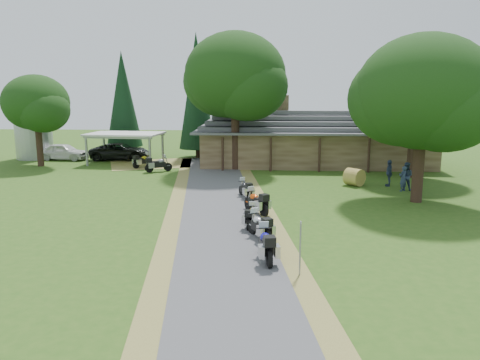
# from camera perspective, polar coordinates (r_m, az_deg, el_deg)

# --- Properties ---
(ground) EXTENTS (120.00, 120.00, 0.00)m
(ground) POSITION_cam_1_polar(r_m,az_deg,el_deg) (20.14, -1.96, -8.32)
(ground) COLOR #2E5518
(ground) RESTS_ON ground
(driveway) EXTENTS (51.95, 51.95, 0.00)m
(driveway) POSITION_cam_1_polar(r_m,az_deg,el_deg) (23.98, -2.23, -5.16)
(driveway) COLOR #49494C
(driveway) RESTS_ON ground
(lodge) EXTENTS (21.40, 9.40, 4.90)m
(lodge) POSITION_cam_1_polar(r_m,az_deg,el_deg) (43.33, 9.10, 5.20)
(lodge) COLOR brown
(lodge) RESTS_ON ground
(silo) EXTENTS (3.57, 3.57, 7.06)m
(silo) POSITION_cam_1_polar(r_m,az_deg,el_deg) (50.28, -23.94, 6.41)
(silo) COLOR gray
(silo) RESTS_ON ground
(carport) EXTENTS (6.82, 4.83, 2.82)m
(carport) POSITION_cam_1_polar(r_m,az_deg,el_deg) (44.23, -13.75, 3.78)
(carport) COLOR silver
(carport) RESTS_ON ground
(car_white_sedan) EXTENTS (3.18, 6.31, 2.03)m
(car_white_sedan) POSITION_cam_1_polar(r_m,az_deg,el_deg) (48.36, -20.71, 3.50)
(car_white_sedan) COLOR silver
(car_white_sedan) RESTS_ON ground
(car_dark_suv) EXTENTS (3.25, 6.49, 2.40)m
(car_dark_suv) POSITION_cam_1_polar(r_m,az_deg,el_deg) (46.86, -14.38, 3.88)
(car_dark_suv) COLOR black
(car_dark_suv) RESTS_ON ground
(motorcycle_row_a) EXTENTS (1.02, 2.14, 1.41)m
(motorcycle_row_a) POSITION_cam_1_polar(r_m,az_deg,el_deg) (18.57, 3.18, -7.72)
(motorcycle_row_a) COLOR #15119C
(motorcycle_row_a) RESTS_ON ground
(motorcycle_row_b) EXTENTS (1.43, 1.97, 1.30)m
(motorcycle_row_b) POSITION_cam_1_polar(r_m,az_deg,el_deg) (21.19, 2.39, -5.50)
(motorcycle_row_b) COLOR #B5B6BD
(motorcycle_row_b) RESTS_ON ground
(motorcycle_row_c) EXTENTS (0.73, 1.73, 1.15)m
(motorcycle_row_c) POSITION_cam_1_polar(r_m,az_deg,el_deg) (23.03, 1.32, -4.35)
(motorcycle_row_c) COLOR #C5950B
(motorcycle_row_c) RESTS_ON ground
(motorcycle_row_d) EXTENTS (1.67, 2.02, 1.37)m
(motorcycle_row_d) POSITION_cam_1_polar(r_m,az_deg,el_deg) (25.56, 1.98, -2.56)
(motorcycle_row_d) COLOR #D2460D
(motorcycle_row_d) RESTS_ON ground
(motorcycle_row_e) EXTENTS (1.22, 1.81, 1.18)m
(motorcycle_row_e) POSITION_cam_1_polar(r_m,az_deg,el_deg) (29.29, 0.62, -1.01)
(motorcycle_row_e) COLOR black
(motorcycle_row_e) RESTS_ON ground
(motorcycle_carport_a) EXTENTS (1.55, 1.91, 1.29)m
(motorcycle_carport_a) POSITION_cam_1_polar(r_m,az_deg,el_deg) (41.66, -11.79, 2.38)
(motorcycle_carport_a) COLOR yellow
(motorcycle_carport_a) RESTS_ON ground
(motorcycle_carport_b) EXTENTS (2.07, 1.58, 1.38)m
(motorcycle_carport_b) POSITION_cam_1_polar(r_m,az_deg,el_deg) (39.15, -9.91, 1.99)
(motorcycle_carport_b) COLOR slate
(motorcycle_carport_b) RESTS_ON ground
(person_a) EXTENTS (0.70, 0.67, 1.99)m
(person_a) POSITION_cam_1_polar(r_m,az_deg,el_deg) (32.90, 19.28, 0.40)
(person_a) COLOR #324160
(person_a) RESTS_ON ground
(person_b) EXTENTS (0.76, 0.66, 2.22)m
(person_b) POSITION_cam_1_polar(r_m,az_deg,el_deg) (33.35, 19.58, 0.72)
(person_b) COLOR #324160
(person_b) RESTS_ON ground
(person_c) EXTENTS (0.58, 0.71, 2.19)m
(person_c) POSITION_cam_1_polar(r_m,az_deg,el_deg) (34.33, 17.72, 1.08)
(person_c) COLOR #324160
(person_c) RESTS_ON ground
(hay_bale) EXTENTS (1.64, 1.64, 1.21)m
(hay_bale) POSITION_cam_1_polar(r_m,az_deg,el_deg) (33.99, 13.76, 0.36)
(hay_bale) COLOR olive
(hay_bale) RESTS_ON ground
(sign_post) EXTENTS (0.37, 0.06, 2.03)m
(sign_post) POSITION_cam_1_polar(r_m,az_deg,el_deg) (17.15, 7.35, -8.29)
(sign_post) COLOR gray
(sign_post) RESTS_ON ground
(oak_lodge_left) EXTENTS (8.31, 8.31, 12.68)m
(oak_lodge_left) POSITION_cam_1_polar(r_m,az_deg,el_deg) (39.26, -0.59, 10.45)
(oak_lodge_left) COLOR #1A3810
(oak_lodge_left) RESTS_ON ground
(oak_lodge_right) EXTENTS (7.35, 7.35, 11.20)m
(oak_lodge_right) POSITION_cam_1_polar(r_m,az_deg,el_deg) (38.06, 20.51, 8.65)
(oak_lodge_right) COLOR #1A3810
(oak_lodge_right) RESTS_ON ground
(oak_driveway) EXTENTS (7.88, 7.88, 10.56)m
(oak_driveway) POSITION_cam_1_polar(r_m,az_deg,el_deg) (29.53, 21.33, 7.53)
(oak_driveway) COLOR #1A3810
(oak_driveway) RESTS_ON ground
(oak_silo) EXTENTS (5.67, 5.67, 9.02)m
(oak_silo) POSITION_cam_1_polar(r_m,az_deg,el_deg) (44.86, -23.50, 7.27)
(oak_silo) COLOR #1A3810
(oak_silo) RESTS_ON ground
(cedar_near) EXTENTS (3.61, 3.61, 12.17)m
(cedar_near) POSITION_cam_1_polar(r_m,az_deg,el_deg) (46.71, -5.29, 10.16)
(cedar_near) COLOR black
(cedar_near) RESTS_ON ground
(cedar_far) EXTENTS (3.64, 3.64, 10.56)m
(cedar_far) POSITION_cam_1_polar(r_m,az_deg,el_deg) (49.86, -14.05, 9.00)
(cedar_far) COLOR black
(cedar_far) RESTS_ON ground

